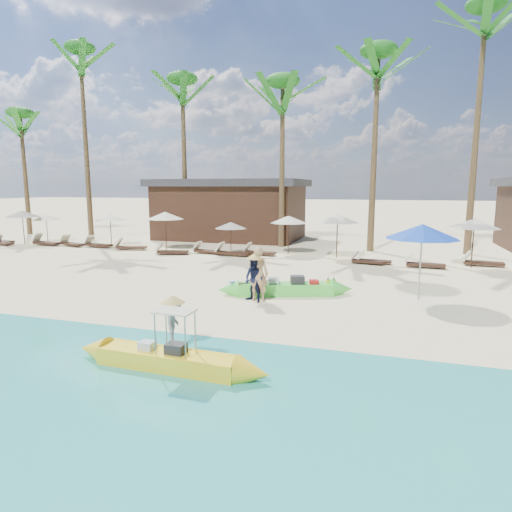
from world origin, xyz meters
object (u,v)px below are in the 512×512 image
(green_canoe, at_px, (285,288))
(tourist, at_px, (258,274))
(yellow_canoe, at_px, (168,359))
(blue_umbrella, at_px, (422,232))

(green_canoe, height_order, tourist, tourist)
(yellow_canoe, height_order, tourist, tourist)
(green_canoe, bearing_deg, yellow_canoe, -116.35)
(tourist, relative_size, blue_umbrella, 0.71)
(blue_umbrella, bearing_deg, tourist, -161.80)
(green_canoe, distance_m, blue_umbrella, 4.94)
(yellow_canoe, bearing_deg, green_canoe, 84.24)
(green_canoe, bearing_deg, blue_umbrella, -10.56)
(yellow_canoe, xyz_separation_m, blue_umbrella, (5.34, 7.45, 2.10))
(tourist, xyz_separation_m, blue_umbrella, (5.12, 1.68, 1.40))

